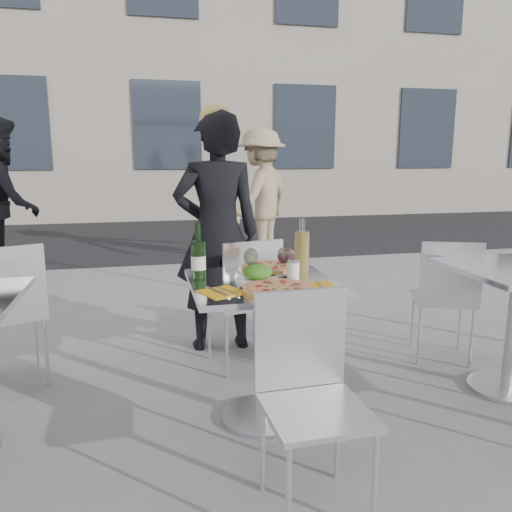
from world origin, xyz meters
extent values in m
plane|color=slate|center=(0.00, 0.00, 0.00)|extent=(80.00, 80.00, 0.00)
cube|color=black|center=(0.00, 6.50, 0.00)|extent=(24.00, 5.00, 0.00)
cylinder|color=#B7BABF|center=(0.00, 0.00, 0.01)|extent=(0.44, 0.44, 0.02)
cylinder|color=#B7BABF|center=(0.00, 0.00, 0.37)|extent=(0.07, 0.07, 0.72)
cube|color=silver|center=(0.00, 0.00, 0.73)|extent=(0.72, 0.72, 0.03)
cylinder|color=#B7BABF|center=(1.50, 0.00, 0.01)|extent=(0.44, 0.44, 0.02)
cylinder|color=#B7BABF|center=(1.50, 0.00, 0.37)|extent=(0.07, 0.07, 0.72)
cylinder|color=silver|center=(0.16, 0.92, 0.21)|extent=(0.02, 0.02, 0.42)
cylinder|color=silver|center=(-0.17, 0.85, 0.21)|extent=(0.02, 0.02, 0.42)
cylinder|color=silver|center=(0.23, 0.59, 0.21)|extent=(0.02, 0.02, 0.42)
cylinder|color=silver|center=(-0.10, 0.52, 0.21)|extent=(0.02, 0.02, 0.42)
cube|color=silver|center=(0.03, 0.72, 0.43)|extent=(0.46, 0.46, 0.02)
cube|color=silver|center=(0.07, 0.53, 0.65)|extent=(0.39, 0.10, 0.42)
cylinder|color=silver|center=(-0.12, -0.90, 0.21)|extent=(0.02, 0.02, 0.41)
cylinder|color=silver|center=(0.21, -0.89, 0.21)|extent=(0.02, 0.02, 0.41)
cylinder|color=silver|center=(-0.14, -0.57, 0.21)|extent=(0.02, 0.02, 0.41)
cylinder|color=silver|center=(0.19, -0.56, 0.21)|extent=(0.02, 0.02, 0.41)
cube|color=silver|center=(0.04, -0.73, 0.42)|extent=(0.40, 0.40, 0.02)
cube|color=silver|center=(0.03, -0.54, 0.64)|extent=(0.38, 0.04, 0.41)
cylinder|color=silver|center=(-1.29, 0.98, 0.21)|extent=(0.02, 0.02, 0.43)
cylinder|color=silver|center=(-1.18, 0.66, 0.21)|extent=(0.02, 0.02, 0.43)
cube|color=silver|center=(-1.39, 0.76, 0.44)|extent=(0.51, 0.51, 0.02)
cube|color=silver|center=(-1.33, 0.57, 0.66)|extent=(0.38, 0.16, 0.43)
cylinder|color=silver|center=(1.60, 0.62, 0.20)|extent=(0.02, 0.02, 0.41)
cylinder|color=silver|center=(1.30, 0.75, 0.20)|extent=(0.02, 0.02, 0.41)
cylinder|color=silver|center=(1.48, 0.32, 0.20)|extent=(0.02, 0.02, 0.41)
cylinder|color=silver|center=(1.18, 0.44, 0.20)|extent=(0.02, 0.02, 0.41)
cube|color=silver|center=(1.39, 0.53, 0.42)|extent=(0.50, 0.50, 0.02)
cube|color=silver|center=(1.32, 0.36, 0.63)|extent=(0.36, 0.17, 0.41)
imported|color=black|center=(-0.07, 1.07, 0.83)|extent=(0.61, 0.40, 1.67)
imported|color=black|center=(-1.98, 3.23, 0.89)|extent=(0.84, 0.99, 1.78)
imported|color=#9A8363|center=(0.92, 3.91, 0.86)|extent=(1.23, 1.25, 1.73)
cylinder|color=#E2AA58|center=(0.03, -0.19, 0.76)|extent=(0.34, 0.34, 0.02)
cylinder|color=#CDC285|center=(0.03, -0.19, 0.77)|extent=(0.30, 0.30, 0.00)
cylinder|color=white|center=(0.09, 0.21, 0.76)|extent=(0.34, 0.34, 0.01)
cylinder|color=#E2AA58|center=(0.09, 0.22, 0.77)|extent=(0.30, 0.30, 0.02)
cylinder|color=#CDC285|center=(0.09, 0.21, 0.78)|extent=(0.26, 0.26, 0.00)
cylinder|color=white|center=(-0.02, 0.02, 0.76)|extent=(0.22, 0.22, 0.01)
ellipsoid|color=#276D1B|center=(-0.02, 0.02, 0.80)|extent=(0.15, 0.15, 0.08)
sphere|color=#B21914|center=(0.02, 0.04, 0.81)|extent=(0.03, 0.03, 0.03)
cylinder|color=#24501E|center=(-0.31, 0.10, 0.85)|extent=(0.07, 0.07, 0.20)
cone|color=#24501E|center=(-0.31, 0.10, 0.95)|extent=(0.07, 0.07, 0.03)
cylinder|color=#24501E|center=(-0.31, 0.10, 0.99)|extent=(0.03, 0.03, 0.10)
cylinder|color=silver|center=(-0.31, 0.10, 0.84)|extent=(0.07, 0.08, 0.07)
cylinder|color=tan|center=(0.26, 0.17, 0.86)|extent=(0.08, 0.08, 0.22)
cylinder|color=white|center=(0.26, 0.17, 1.00)|extent=(0.03, 0.03, 0.08)
cylinder|color=white|center=(0.16, 0.00, 0.80)|extent=(0.06, 0.06, 0.09)
cylinder|color=silver|center=(0.16, 0.00, 0.85)|extent=(0.06, 0.06, 0.02)
cylinder|color=white|center=(-0.04, 0.08, 0.75)|extent=(0.06, 0.06, 0.00)
cylinder|color=white|center=(-0.04, 0.08, 0.80)|extent=(0.01, 0.01, 0.09)
ellipsoid|color=white|center=(-0.04, 0.08, 0.86)|extent=(0.07, 0.07, 0.08)
ellipsoid|color=#F5FAB0|center=(-0.04, 0.08, 0.85)|extent=(0.05, 0.05, 0.05)
cylinder|color=white|center=(-0.05, 0.06, 0.75)|extent=(0.06, 0.06, 0.00)
cylinder|color=white|center=(-0.05, 0.06, 0.80)|extent=(0.01, 0.01, 0.09)
ellipsoid|color=white|center=(-0.05, 0.06, 0.86)|extent=(0.07, 0.07, 0.08)
ellipsoid|color=#F5FAB0|center=(-0.05, 0.06, 0.85)|extent=(0.05, 0.05, 0.05)
cylinder|color=white|center=(0.13, 0.06, 0.75)|extent=(0.06, 0.06, 0.00)
cylinder|color=white|center=(0.13, 0.06, 0.80)|extent=(0.01, 0.01, 0.09)
ellipsoid|color=white|center=(0.13, 0.06, 0.86)|extent=(0.07, 0.07, 0.08)
ellipsoid|color=#4C0A11|center=(0.13, 0.06, 0.85)|extent=(0.05, 0.05, 0.05)
cylinder|color=white|center=(0.15, 0.05, 0.75)|extent=(0.06, 0.06, 0.00)
cylinder|color=white|center=(0.15, 0.05, 0.80)|extent=(0.01, 0.01, 0.09)
ellipsoid|color=white|center=(0.15, 0.05, 0.86)|extent=(0.07, 0.07, 0.08)
ellipsoid|color=#4C0A11|center=(0.15, 0.05, 0.85)|extent=(0.05, 0.05, 0.05)
cube|color=gold|center=(-0.23, -0.16, 0.75)|extent=(0.24, 0.24, 0.00)
cube|color=#B7BABF|center=(-0.25, -0.16, 0.76)|extent=(0.09, 0.19, 0.00)
cube|color=#B7BABF|center=(-0.20, -0.16, 0.76)|extent=(0.08, 0.17, 0.00)
cube|color=gold|center=(0.22, -0.16, 0.75)|extent=(0.20, 0.20, 0.00)
cube|color=#B7BABF|center=(0.20, -0.16, 0.76)|extent=(0.03, 0.20, 0.00)
cube|color=#B7BABF|center=(0.25, -0.16, 0.76)|extent=(0.03, 0.18, 0.00)
camera|label=1|loc=(-0.57, -2.37, 1.37)|focal=35.00mm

